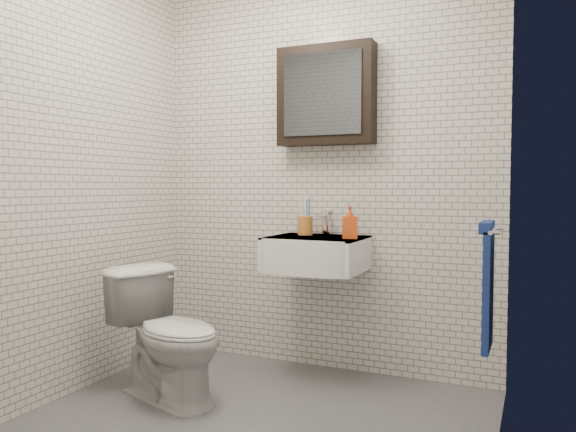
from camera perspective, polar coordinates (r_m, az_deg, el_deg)
The scene contains 9 objects.
ground at distance 2.86m, azimuth -4.15°, elevation -20.53°, with size 2.20×2.00×0.01m, color #494B50.
room_shell at distance 2.64m, azimuth -4.27°, elevation 9.97°, with size 2.22×2.02×2.51m.
washbasin at distance 3.29m, azimuth 2.65°, elevation -3.80°, with size 0.55×0.50×0.20m.
faucet at distance 3.46m, azimuth 3.85°, elevation -0.79°, with size 0.06×0.20×0.15m.
mirror_cabinet at distance 3.49m, azimuth 3.87°, elevation 12.13°, with size 0.60×0.15×0.60m.
towel_rail at distance 2.70m, azimuth 19.67°, elevation -6.16°, with size 0.09×0.30×0.58m.
toothbrush_cup at distance 3.44m, azimuth 1.77°, elevation -0.87°, with size 0.09×0.09×0.25m.
soap_bottle at distance 3.21m, azimuth 6.30°, elevation -0.64°, with size 0.08×0.09×0.19m, color orange.
toilet at distance 3.14m, azimuth -12.00°, elevation -11.71°, with size 0.39×0.69×0.70m, color silver.
Camera 1 is at (1.24, -2.31, 1.15)m, focal length 35.00 mm.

